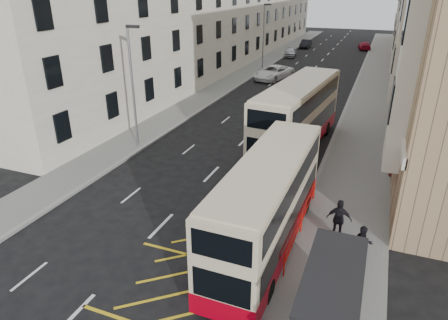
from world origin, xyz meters
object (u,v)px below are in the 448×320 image
at_px(street_lamp_far, 264,33).
at_px(pedestrian_far, 339,219).
at_px(car_silver, 290,52).
at_px(bus_shelter, 335,302).
at_px(double_decker_rear, 297,116).
at_px(street_lamp_near, 133,82).
at_px(double_decker_front, 268,203).
at_px(pedestrian_mid, 363,244).
at_px(white_van, 274,73).
at_px(car_red, 364,46).
at_px(car_dark, 306,44).

height_order(street_lamp_far, pedestrian_far, street_lamp_far).
bearing_deg(car_silver, bus_shelter, -85.14).
distance_m(street_lamp_far, double_decker_rear, 28.14).
height_order(street_lamp_near, double_decker_front, street_lamp_near).
distance_m(double_decker_front, pedestrian_mid, 4.08).
relative_size(bus_shelter, white_van, 0.73).
height_order(double_decker_rear, white_van, double_decker_rear).
bearing_deg(street_lamp_far, car_silver, 84.12).
bearing_deg(pedestrian_far, pedestrian_mid, 126.94).
distance_m(pedestrian_mid, car_red, 60.55).
relative_size(double_decker_rear, car_red, 2.61).
height_order(bus_shelter, car_red, bus_shelter).
distance_m(bus_shelter, street_lamp_far, 44.94).
distance_m(street_lamp_far, white_van, 7.42).
xyz_separation_m(street_lamp_far, car_silver, (1.15, 11.17, -3.90)).
height_order(bus_shelter, pedestrian_far, bus_shelter).
distance_m(street_lamp_far, car_silver, 11.89).
relative_size(pedestrian_far, car_dark, 0.43).
height_order(double_decker_front, car_red, double_decker_front).
bearing_deg(double_decker_rear, pedestrian_far, -62.09).
height_order(pedestrian_mid, car_dark, pedestrian_mid).
relative_size(double_decker_front, pedestrian_mid, 6.44).
xyz_separation_m(pedestrian_mid, car_dark, (-13.67, 58.63, -0.24)).
bearing_deg(double_decker_rear, double_decker_front, -78.17).
bearing_deg(street_lamp_near, car_red, 77.86).
distance_m(street_lamp_far, double_decker_front, 39.34).
xyz_separation_m(street_lamp_far, double_decker_front, (11.35, -37.58, -2.57)).
bearing_deg(pedestrian_far, car_red, -89.12).
xyz_separation_m(pedestrian_mid, car_red, (-3.87, 60.42, -0.29)).
relative_size(double_decker_front, car_red, 2.27).
height_order(double_decker_front, car_dark, double_decker_front).
distance_m(bus_shelter, car_dark, 64.94).
bearing_deg(street_lamp_far, car_dark, 85.70).
distance_m(double_decker_rear, car_silver, 38.42).
relative_size(street_lamp_far, white_van, 1.38).
xyz_separation_m(double_decker_front, pedestrian_far, (2.82, 1.51, -1.00)).
bearing_deg(car_silver, street_lamp_near, -100.93).
xyz_separation_m(bus_shelter, street_lamp_far, (-14.69, 42.39, 2.50)).
relative_size(street_lamp_near, car_red, 1.78).
xyz_separation_m(white_van, car_red, (8.38, 28.58, -0.15)).
height_order(bus_shelter, street_lamp_far, street_lamp_far).
relative_size(double_decker_rear, car_silver, 2.73).
bearing_deg(double_decker_front, bus_shelter, -54.63).
relative_size(double_decker_front, car_dark, 2.38).
bearing_deg(car_red, street_lamp_near, 68.80).
bearing_deg(pedestrian_mid, white_van, 91.59).
height_order(car_dark, car_red, car_dark).
bearing_deg(white_van, street_lamp_far, 136.12).
bearing_deg(pedestrian_mid, car_dark, 83.67).
distance_m(street_lamp_near, pedestrian_mid, 17.38).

